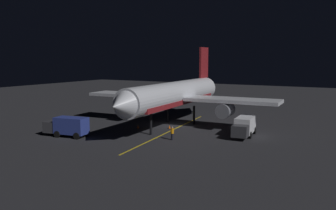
% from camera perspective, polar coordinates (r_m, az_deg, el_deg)
% --- Properties ---
extents(ground_plane, '(180.00, 180.00, 0.20)m').
position_cam_1_polar(ground_plane, '(56.06, 1.01, -3.42)').
color(ground_plane, '#26262A').
extents(apron_guide_stripe, '(3.21, 28.37, 0.01)m').
position_cam_1_polar(apron_guide_stripe, '(51.90, 0.35, -4.19)').
color(apron_guide_stripe, gold).
rests_on(apron_guide_stripe, ground_plane).
extents(airliner, '(31.93, 34.18, 12.50)m').
position_cam_1_polar(airliner, '(55.87, 1.28, 1.58)').
color(airliner, silver).
rests_on(airliner, ground_plane).
extents(baggage_truck, '(6.43, 3.01, 2.65)m').
position_cam_1_polar(baggage_truck, '(49.92, -15.75, -3.37)').
color(baggage_truck, navy).
rests_on(baggage_truck, ground_plane).
extents(catering_truck, '(2.77, 6.58, 2.57)m').
position_cam_1_polar(catering_truck, '(49.34, 12.12, -3.41)').
color(catering_truck, silver).
rests_on(catering_truck, ground_plane).
extents(ground_crew_worker, '(0.40, 0.40, 1.74)m').
position_cam_1_polar(ground_crew_worker, '(46.16, 0.68, -4.54)').
color(ground_crew_worker, black).
rests_on(ground_crew_worker, ground_plane).
extents(traffic_cone_near_left, '(0.50, 0.50, 0.55)m').
position_cam_1_polar(traffic_cone_near_left, '(53.62, 0.24, -3.54)').
color(traffic_cone_near_left, '#EA590F').
rests_on(traffic_cone_near_left, ground_plane).
extents(traffic_cone_near_right, '(0.50, 0.50, 0.55)m').
position_cam_1_polar(traffic_cone_near_right, '(53.96, -4.83, -3.50)').
color(traffic_cone_near_right, '#EA590F').
rests_on(traffic_cone_near_right, ground_plane).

